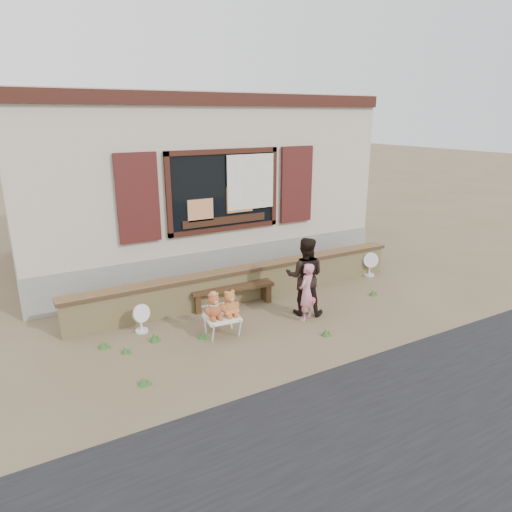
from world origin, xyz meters
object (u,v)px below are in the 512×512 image
child (306,292)px  adult (305,276)px  bench (232,291)px  teddy_bear_left (214,305)px  teddy_bear_right (230,302)px  folding_chair (222,318)px

child → adult: adult is taller
bench → adult: size_ratio=1.13×
teddy_bear_left → child: (1.71, -0.21, -0.03)m
teddy_bear_right → adult: size_ratio=0.31×
teddy_bear_left → child: bearing=-1.8°
bench → adult: bearing=-36.2°
teddy_bear_left → child: 1.72m
teddy_bear_right → adult: 1.58m
folding_chair → child: (1.57, -0.19, 0.23)m
child → adult: 0.34m
folding_chair → teddy_bear_right: teddy_bear_right is taller
bench → folding_chair: size_ratio=2.79×
teddy_bear_right → adult: (1.57, 0.07, 0.17)m
teddy_bear_right → child: child is taller
bench → child: 1.51m
teddy_bear_left → folding_chair: bearing=-0.0°
folding_chair → teddy_bear_left: size_ratio=1.31×
teddy_bear_left → teddy_bear_right: same height
bench → teddy_bear_right: (-0.56, -1.03, 0.26)m
teddy_bear_left → child: child is taller
folding_chair → teddy_bear_left: (-0.14, 0.01, 0.26)m
bench → folding_chair: 1.24m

